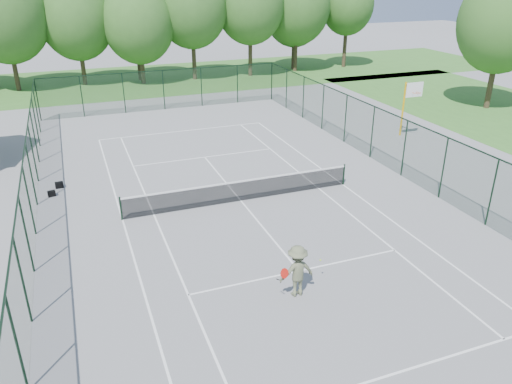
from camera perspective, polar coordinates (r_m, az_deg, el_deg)
ground at (r=23.58m, az=-1.73°, el=-1.02°), size 140.00×140.00×0.00m
grass_far at (r=51.64m, az=-13.04°, el=12.38°), size 80.00×16.00×0.01m
court_lines at (r=23.57m, az=-1.73°, el=-1.01°), size 11.05×23.85×0.01m
tennis_net at (r=23.34m, az=-1.75°, el=0.26°), size 11.08×0.08×1.10m
fence_enclosure at (r=22.95m, az=-1.78°, el=2.50°), size 18.05×36.05×3.02m
tree_line_far at (r=50.82m, az=-13.70°, el=18.99°), size 39.40×6.40×9.70m
basketball_goal at (r=33.34m, az=17.12°, el=10.19°), size 1.20×1.43×3.65m
tree_side at (r=42.81m, az=26.34°, el=16.98°), size 6.42×6.42×10.16m
sports_bag_a at (r=25.93m, az=-22.32°, el=-0.17°), size 0.38×0.27×0.28m
sports_bag_b at (r=26.78m, az=-21.57°, el=0.75°), size 0.40×0.25×0.30m
tennis_player at (r=16.70m, az=4.72°, el=-8.98°), size 1.96×0.79×1.84m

